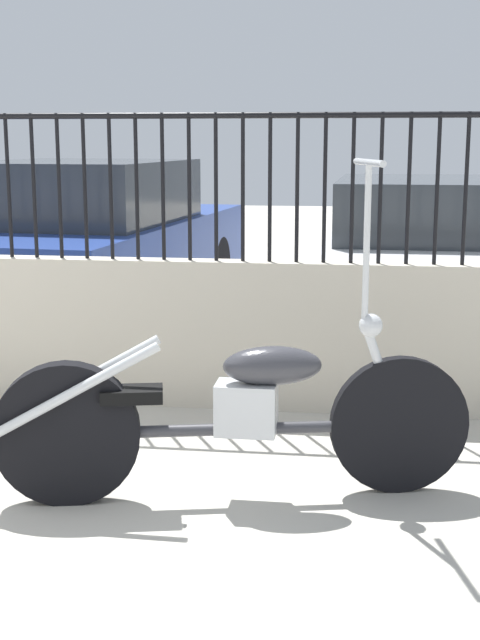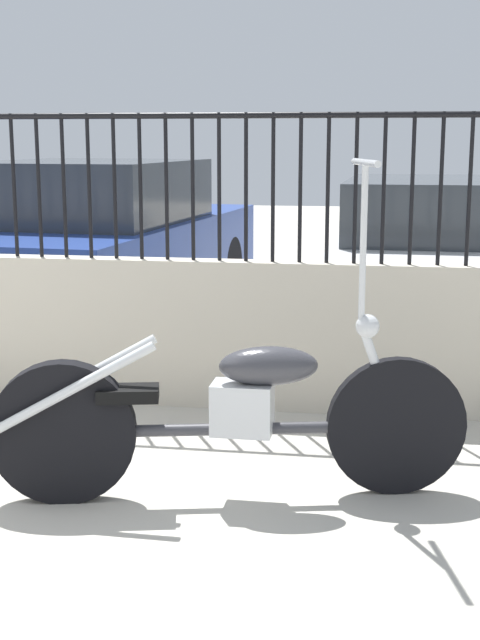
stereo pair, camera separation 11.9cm
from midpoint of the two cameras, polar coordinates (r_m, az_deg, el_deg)
motorcycle_dark_grey at (r=4.12m, az=-1.18°, el=-5.96°), size 2.18×0.72×1.57m
car_blue at (r=8.38m, az=-8.75°, el=5.04°), size 2.30×4.57×1.46m
car_white at (r=7.95m, az=13.21°, el=4.12°), size 1.89×4.45×1.32m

